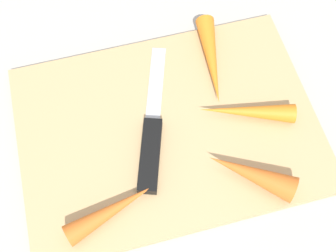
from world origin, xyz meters
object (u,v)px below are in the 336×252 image
object	(u,v)px
knife	(151,145)
carrot_long	(247,112)
cutting_board	(168,128)
carrot_shortest	(251,174)
carrot_longest	(212,60)
carrot_short	(111,211)

from	to	relation	value
knife	carrot_long	xyz separation A→B (m)	(-0.12, -0.01, 0.01)
cutting_board	carrot_long	world-z (taller)	carrot_long
carrot_shortest	carrot_longest	bearing A→B (deg)	-53.40
knife	carrot_short	xyz separation A→B (m)	(0.06, 0.07, 0.01)
carrot_shortest	cutting_board	bearing A→B (deg)	-12.55
carrot_longest	carrot_shortest	xyz separation A→B (m)	(0.00, 0.16, 0.00)
cutting_board	carrot_long	bearing A→B (deg)	173.49
knife	carrot_long	size ratio (longest dim) A/B	1.72
cutting_board	carrot_long	size ratio (longest dim) A/B	3.17
carrot_long	carrot_shortest	xyz separation A→B (m)	(0.02, 0.08, 0.00)
cutting_board	knife	bearing A→B (deg)	39.61
carrot_short	cutting_board	bearing A→B (deg)	28.66
cutting_board	carrot_shortest	xyz separation A→B (m)	(-0.07, 0.09, 0.02)
cutting_board	carrot_longest	xyz separation A→B (m)	(-0.08, -0.07, 0.02)
carrot_longest	carrot_shortest	distance (m)	0.16
cutting_board	knife	xyz separation A→B (m)	(0.03, 0.02, 0.01)
cutting_board	carrot_short	world-z (taller)	carrot_short
carrot_long	carrot_shortest	distance (m)	0.08
carrot_longest	cutting_board	bearing A→B (deg)	-38.27
carrot_long	carrot_longest	size ratio (longest dim) A/B	0.91
carrot_short	carrot_shortest	distance (m)	0.16
knife	carrot_shortest	distance (m)	0.12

